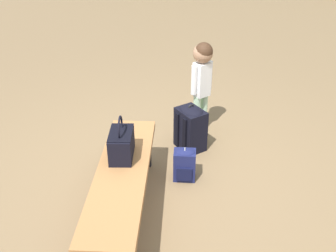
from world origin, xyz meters
TOP-DOWN VIEW (x-y plane):
  - ground_plane at (0.00, 0.00)m, footprint 40.00×40.00m
  - park_bench at (-0.48, 0.10)m, footprint 1.65×0.71m
  - handbag at (-0.29, 0.17)m, footprint 0.35×0.25m
  - child_standing at (1.05, -0.25)m, footprint 0.23×0.21m
  - backpack_large at (0.66, -0.22)m, footprint 0.37×0.37m
  - backpack_small at (0.12, -0.27)m, footprint 0.20×0.23m

SIDE VIEW (x-z plane):
  - ground_plane at x=0.00m, z-range 0.00..0.00m
  - backpack_small at x=0.12m, z-range 0.00..0.34m
  - backpack_large at x=0.66m, z-range 0.00..0.51m
  - park_bench at x=-0.48m, z-range 0.17..0.62m
  - handbag at x=-0.29m, z-range 0.39..0.76m
  - child_standing at x=1.05m, z-range 0.17..1.20m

